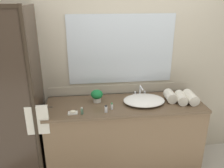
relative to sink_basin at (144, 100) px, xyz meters
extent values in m
plane|color=#B7B2A8|center=(-0.22, 0.00, -0.93)|extent=(8.00, 8.00, 0.00)
cube|color=#B2A893|center=(-0.22, 0.35, 0.37)|extent=(4.40, 0.05, 2.60)
cube|color=#B2A893|center=(-0.22, 0.32, 0.02)|extent=(1.80, 0.01, 0.11)
cube|color=silver|center=(-0.22, 0.32, 0.53)|extent=(1.26, 0.01, 0.82)
cube|color=brown|center=(-0.22, 0.01, -0.50)|extent=(1.80, 0.56, 0.87)
cube|color=brown|center=(-0.22, 0.00, -0.05)|extent=(1.80, 0.58, 0.03)
cylinder|color=#2D2319|center=(-1.17, -0.27, 0.07)|extent=(0.04, 0.04, 2.00)
cube|color=#382B21|center=(-1.17, 0.02, 0.07)|extent=(0.01, 0.57, 1.96)
cylinder|color=#2D2319|center=(-1.15, -0.26, 0.10)|extent=(0.32, 0.02, 0.02)
cube|color=silver|center=(-1.15, -0.26, -0.03)|extent=(0.22, 0.04, 0.31)
ellipsoid|color=white|center=(0.00, 0.00, 0.00)|extent=(0.48, 0.37, 0.06)
cube|color=silver|center=(0.00, 0.21, -0.02)|extent=(0.17, 0.04, 0.02)
cylinder|color=silver|center=(0.00, 0.21, 0.04)|extent=(0.02, 0.02, 0.11)
cylinder|color=silver|center=(0.00, 0.15, 0.10)|extent=(0.02, 0.12, 0.02)
cylinder|color=silver|center=(-0.06, 0.21, 0.01)|extent=(0.02, 0.02, 0.04)
cylinder|color=silver|center=(0.06, 0.21, 0.01)|extent=(0.02, 0.02, 0.04)
cylinder|color=beige|center=(-0.54, 0.10, -0.01)|extent=(0.09, 0.09, 0.05)
ellipsoid|color=#197036|center=(-0.54, 0.10, 0.06)|extent=(0.14, 0.14, 0.10)
cube|color=silver|center=(-0.81, -0.16, -0.03)|extent=(0.10, 0.07, 0.01)
ellipsoid|color=silver|center=(-0.81, -0.16, -0.01)|extent=(0.07, 0.04, 0.02)
cylinder|color=#4C7056|center=(-0.71, -0.18, 0.00)|extent=(0.03, 0.03, 0.06)
cylinder|color=#B7B2A8|center=(-0.71, -0.18, 0.04)|extent=(0.02, 0.02, 0.01)
cylinder|color=silver|center=(-0.39, -0.11, 0.00)|extent=(0.03, 0.03, 0.06)
cylinder|color=#2D6638|center=(-0.39, -0.11, 0.04)|extent=(0.02, 0.02, 0.02)
cylinder|color=silver|center=(-0.46, -0.17, 0.00)|extent=(0.03, 0.03, 0.07)
cylinder|color=black|center=(-0.46, -0.17, 0.04)|extent=(0.02, 0.02, 0.01)
cylinder|color=silver|center=(0.54, -0.04, 0.03)|extent=(0.13, 0.24, 0.12)
cylinder|color=silver|center=(0.43, -0.03, 0.02)|extent=(0.15, 0.24, 0.11)
cylinder|color=silver|center=(0.32, 0.02, 0.03)|extent=(0.13, 0.20, 0.12)
camera|label=1|loc=(-0.66, -2.34, 1.13)|focal=36.95mm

